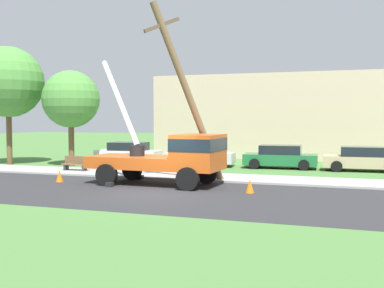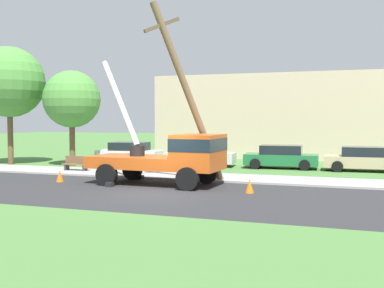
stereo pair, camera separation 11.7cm
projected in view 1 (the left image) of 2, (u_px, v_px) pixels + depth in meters
name	position (u px, v px, depth m)	size (l,w,h in m)	color
ground_plane	(229.00, 166.00, 30.80)	(120.00, 120.00, 0.00)	#477538
road_asphalt	(154.00, 193.00, 19.49)	(80.00, 8.04, 0.01)	#2B2B2D
sidewalk_strip	(197.00, 177.00, 24.69)	(80.00, 3.01, 0.10)	#9E9E99
utility_truck	(172.00, 155.00, 21.73)	(6.76, 3.21, 5.98)	#C65119
leaning_utility_pole	(187.00, 92.00, 22.32)	(3.10, 3.03, 8.41)	brown
traffic_cone_ahead	(250.00, 186.00, 19.59)	(0.36, 0.36, 0.56)	orange
traffic_cone_behind	(60.00, 176.00, 22.97)	(0.36, 0.36, 0.56)	orange
traffic_cone_curbside	(196.00, 177.00, 22.77)	(0.36, 0.36, 0.56)	orange
parked_sedan_white	(129.00, 153.00, 32.69)	(4.48, 2.15, 1.42)	silver
parked_sedan_silver	(200.00, 155.00, 30.58)	(4.54, 2.27, 1.42)	#B7B7BF
parked_sedan_green	(280.00, 157.00, 29.21)	(4.50, 2.18, 1.42)	#1E6638
parked_sedan_tan	(363.00, 159.00, 27.60)	(4.47, 2.13, 1.42)	tan
park_bench	(76.00, 164.00, 27.14)	(1.60, 0.45, 0.90)	brown
roadside_tree_near	(8.00, 82.00, 31.41)	(4.65, 4.65, 7.78)	brown
roadside_tree_far	(71.00, 99.00, 30.45)	(3.66, 3.66, 6.11)	brown
lowrise_building_backdrop	(273.00, 117.00, 37.95)	(18.00, 6.00, 6.40)	#C6B293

